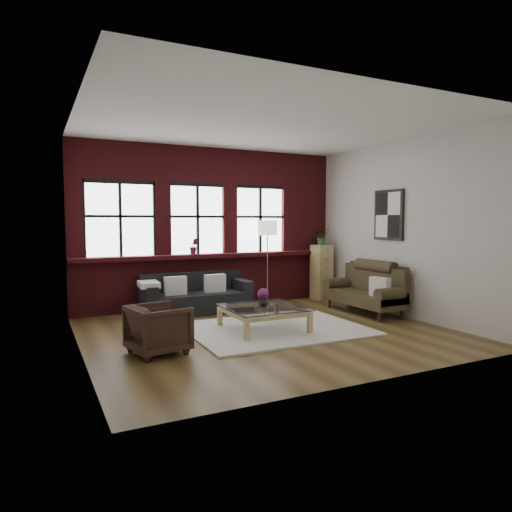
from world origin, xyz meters
name	(u,v)px	position (x,y,z in m)	size (l,w,h in m)	color
floor	(267,331)	(0.00, 0.00, 0.00)	(5.50, 5.50, 0.00)	brown
ceiling	(268,125)	(0.00, 0.00, 3.20)	(5.50, 5.50, 0.00)	white
wall_back	(210,228)	(0.00, 2.50, 1.60)	(5.50, 5.50, 0.00)	beige
wall_front	(377,234)	(0.00, -2.50, 1.60)	(5.50, 5.50, 0.00)	beige
wall_left	(78,232)	(-2.75, 0.00, 1.60)	(5.00, 5.00, 0.00)	beige
wall_right	(401,229)	(2.75, 0.00, 1.60)	(5.00, 5.00, 0.00)	beige
brick_backwall	(212,228)	(0.00, 2.44, 1.60)	(5.50, 0.12, 3.20)	maroon
sill_ledge	(213,256)	(0.00, 2.35, 1.04)	(5.50, 0.30, 0.08)	maroon
window_left	(120,220)	(-1.80, 2.45, 1.75)	(1.38, 0.10, 1.50)	black
window_mid	(197,220)	(-0.30, 2.45, 1.75)	(1.38, 0.10, 1.50)	black
window_right	(260,220)	(1.10, 2.45, 1.75)	(1.38, 0.10, 1.50)	black
wall_poster	(389,215)	(2.72, 0.30, 1.85)	(0.05, 0.74, 0.94)	black
shag_rug	(275,329)	(0.18, 0.06, 0.01)	(2.75, 2.16, 0.03)	beige
dark_sofa	(196,294)	(-0.52, 1.90, 0.37)	(2.03, 0.82, 0.73)	black
pillow_a	(175,286)	(-0.95, 1.80, 0.56)	(0.40, 0.14, 0.34)	silver
pillow_b	(215,283)	(-0.18, 1.80, 0.56)	(0.40, 0.14, 0.34)	silver
vintage_settee	(364,289)	(2.30, 0.46, 0.46)	(0.76, 1.72, 0.91)	#342C18
pillow_settee	(380,287)	(2.22, -0.06, 0.57)	(0.14, 0.38, 0.34)	silver
armchair	(159,329)	(-1.83, -0.42, 0.33)	(0.69, 0.71, 0.65)	#311F18
coffee_table	(263,319)	(-0.03, 0.08, 0.19)	(1.18, 1.18, 0.40)	tan
vase	(263,302)	(-0.03, 0.08, 0.47)	(0.16, 0.16, 0.17)	#B2B2B2
flowers	(263,294)	(-0.03, 0.08, 0.59)	(0.18, 0.18, 0.18)	#652253
drawer_chest	(321,272)	(2.43, 2.06, 0.61)	(0.37, 0.37, 1.21)	tan
potted_plant_top	(322,237)	(2.43, 2.06, 1.39)	(0.32, 0.28, 0.36)	#2D5923
floor_lamp	(267,259)	(1.09, 2.08, 0.95)	(0.40, 0.40, 1.90)	#A5A5A8
sill_plant	(194,246)	(-0.41, 2.32, 1.24)	(0.18, 0.14, 0.33)	#652253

